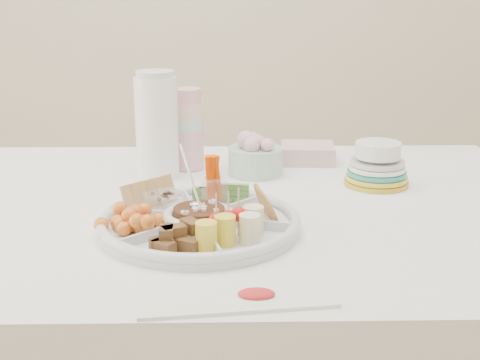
{
  "coord_description": "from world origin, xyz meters",
  "views": [
    {
      "loc": [
        0.04,
        -1.35,
        1.22
      ],
      "look_at": [
        0.07,
        -0.05,
        0.83
      ],
      "focal_mm": 50.0,
      "sensor_mm": 36.0,
      "label": 1
    }
  ],
  "objects_px": {
    "party_tray": "(199,220)",
    "thermos": "(157,124)",
    "dining_table": "(211,360)",
    "plate_stack": "(377,165)"
  },
  "relations": [
    {
      "from": "dining_table",
      "to": "party_tray",
      "type": "height_order",
      "value": "party_tray"
    },
    {
      "from": "party_tray",
      "to": "thermos",
      "type": "distance_m",
      "value": 0.39
    },
    {
      "from": "thermos",
      "to": "party_tray",
      "type": "bearing_deg",
      "value": -72.67
    },
    {
      "from": "thermos",
      "to": "plate_stack",
      "type": "distance_m",
      "value": 0.53
    },
    {
      "from": "plate_stack",
      "to": "party_tray",
      "type": "bearing_deg",
      "value": -144.39
    },
    {
      "from": "thermos",
      "to": "plate_stack",
      "type": "bearing_deg",
      "value": -7.97
    },
    {
      "from": "party_tray",
      "to": "thermos",
      "type": "height_order",
      "value": "thermos"
    },
    {
      "from": "party_tray",
      "to": "plate_stack",
      "type": "relative_size",
      "value": 2.55
    },
    {
      "from": "dining_table",
      "to": "party_tray",
      "type": "bearing_deg",
      "value": -94.92
    },
    {
      "from": "party_tray",
      "to": "thermos",
      "type": "xyz_separation_m",
      "value": [
        -0.11,
        0.36,
        0.11
      ]
    }
  ]
}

